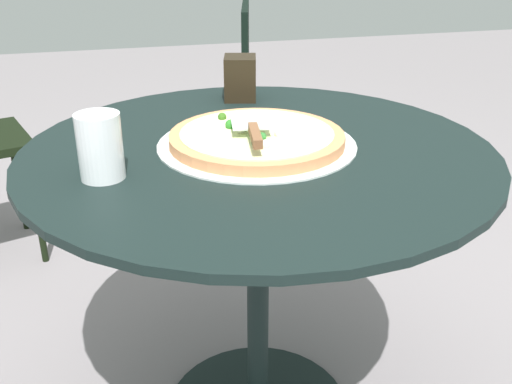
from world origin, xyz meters
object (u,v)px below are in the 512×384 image
Objects in this scene: patio_table at (258,214)px; napkin_dispenser at (240,78)px; drinking_cup at (100,146)px; patio_chair_near at (272,103)px; pizza_on_tray at (256,139)px; pizza_server at (253,129)px.

patio_table is 0.43m from napkin_dispenser.
patio_chair_near is at bearing 60.48° from drinking_cup.
drinking_cup is 0.58m from napkin_dispenser.
drinking_cup reaches higher than pizza_on_tray.
drinking_cup is 1.39m from patio_chair_near.
patio_chair_near reaches higher than drinking_cup.
pizza_server reaches higher than patio_table.
patio_chair_near is (0.35, 1.08, -0.25)m from pizza_on_tray.
napkin_dispenser is at bearing 82.62° from patio_table.
drinking_cup is at bearing -170.28° from pizza_server.
napkin_dispenser is (0.37, 0.45, -0.00)m from drinking_cup.
patio_table is 0.40m from drinking_cup.
patio_table is 1.13× the size of patio_chair_near.
napkin_dispenser reaches higher than patio_table.
pizza_server is at bearing 4.61° from napkin_dispenser.
napkin_dispenser is (0.07, 0.40, 0.00)m from pizza_server.
patio_table is 8.80× the size of napkin_dispenser.
patio_chair_near is at bearing 72.35° from patio_table.
patio_chair_near is at bearing 72.07° from pizza_on_tray.
patio_table is at bearing 59.65° from pizza_server.
drinking_cup reaches higher than napkin_dispenser.
pizza_on_tray is at bearing 68.33° from pizza_server.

